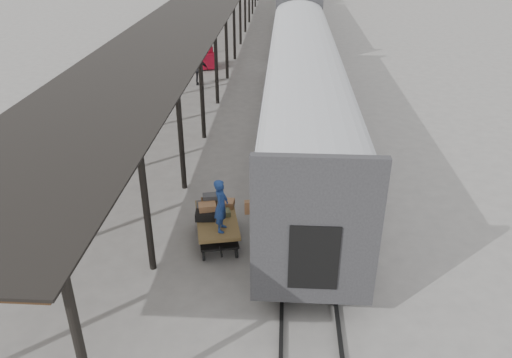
{
  "coord_description": "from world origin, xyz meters",
  "views": [
    {
      "loc": [
        2.4,
        -13.69,
        9.17
      ],
      "look_at": [
        1.55,
        0.63,
        1.7
      ],
      "focal_mm": 35.0,
      "sensor_mm": 36.0,
      "label": 1
    }
  ],
  "objects_px": {
    "baggage_cart": "(217,224)",
    "pedestrian": "(199,69)",
    "luggage_tug": "(207,59)",
    "porter": "(221,206)"
  },
  "relations": [
    {
      "from": "luggage_tug",
      "to": "porter",
      "type": "xyz_separation_m",
      "value": [
        3.64,
        -21.56,
        1.05
      ]
    },
    {
      "from": "porter",
      "to": "pedestrian",
      "type": "height_order",
      "value": "porter"
    },
    {
      "from": "luggage_tug",
      "to": "pedestrian",
      "type": "relative_size",
      "value": 0.93
    },
    {
      "from": "baggage_cart",
      "to": "pedestrian",
      "type": "relative_size",
      "value": 1.33
    },
    {
      "from": "baggage_cart",
      "to": "luggage_tug",
      "type": "xyz_separation_m",
      "value": [
        -3.39,
        20.91,
        -0.0
      ]
    },
    {
      "from": "luggage_tug",
      "to": "baggage_cart",
      "type": "bearing_deg",
      "value": -100.39
    },
    {
      "from": "luggage_tug",
      "to": "pedestrian",
      "type": "distance_m",
      "value": 4.06
    },
    {
      "from": "porter",
      "to": "pedestrian",
      "type": "xyz_separation_m",
      "value": [
        -3.53,
        17.52,
        -0.72
      ]
    },
    {
      "from": "baggage_cart",
      "to": "pedestrian",
      "type": "height_order",
      "value": "pedestrian"
    },
    {
      "from": "baggage_cart",
      "to": "porter",
      "type": "xyz_separation_m",
      "value": [
        0.25,
        -0.65,
        1.05
      ]
    }
  ]
}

